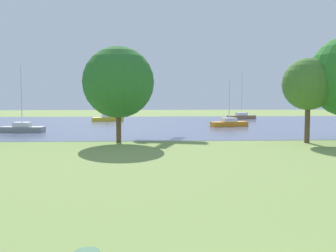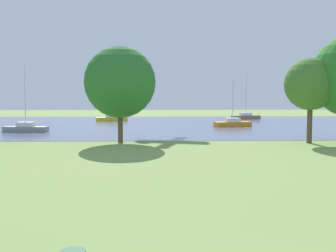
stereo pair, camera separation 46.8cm
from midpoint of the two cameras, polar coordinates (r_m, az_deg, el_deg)
The scene contains 8 objects.
ground_plane at distance 29.37m, azimuth 3.18°, elevation -3.88°, with size 160.00×160.00×0.00m, color #7F994C.
water_surface at distance 57.16m, azimuth 0.71°, elevation 0.21°, with size 140.00×40.00×0.02m, color slate.
sailboat_gray at distance 48.60m, azimuth -18.76°, elevation -0.24°, with size 4.93×1.99×7.34m.
sailboat_brown at distance 70.71m, azimuth 10.86°, elevation 1.32°, with size 5.03×2.85×7.87m.
sailboat_yellow at distance 64.98m, azimuth -7.57°, elevation 1.08°, with size 5.02×2.66×6.50m.
sailboat_orange at distance 54.46m, azimuth 9.14°, elevation 0.41°, with size 5.02×2.61×6.14m.
tree_east_far at distance 36.43m, azimuth -6.28°, elevation 6.02°, with size 6.24×6.24×8.39m.
tree_east_near at distance 37.67m, azimuth 19.41°, elevation 5.45°, with size 4.48×4.48×7.33m.
Camera 2 is at (-2.33, -6.95, 4.26)m, focal length 44.21 mm.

